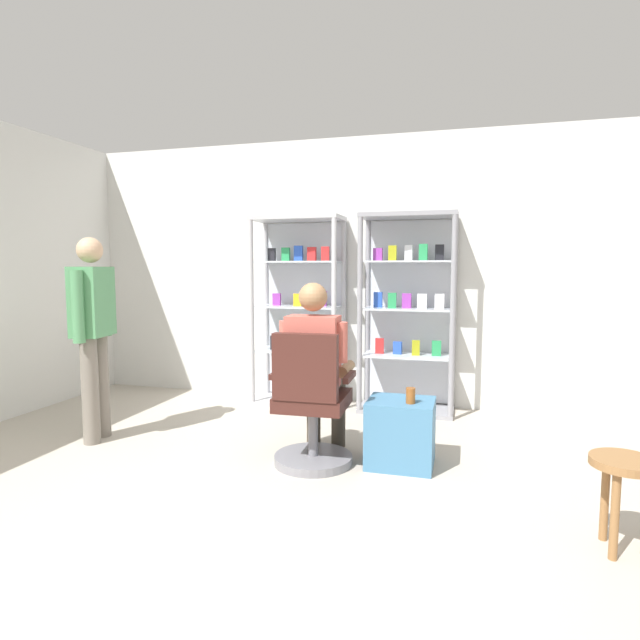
# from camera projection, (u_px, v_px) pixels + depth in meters

# --- Properties ---
(ground_plane) EXTENTS (7.20, 7.20, 0.00)m
(ground_plane) POSITION_uv_depth(u_px,v_px,m) (236.00, 542.00, 2.66)
(ground_plane) COLOR #B2A899
(back_wall) EXTENTS (6.00, 0.10, 2.70)m
(back_wall) POSITION_uv_depth(u_px,v_px,m) (358.00, 272.00, 5.40)
(back_wall) COLOR silver
(back_wall) RESTS_ON ground
(display_cabinet_left) EXTENTS (0.90, 0.45, 1.90)m
(display_cabinet_left) POSITION_uv_depth(u_px,v_px,m) (300.00, 309.00, 5.36)
(display_cabinet_left) COLOR #B7B7BC
(display_cabinet_left) RESTS_ON ground
(display_cabinet_right) EXTENTS (0.90, 0.45, 1.90)m
(display_cabinet_right) POSITION_uv_depth(u_px,v_px,m) (408.00, 312.00, 5.06)
(display_cabinet_right) COLOR gray
(display_cabinet_right) RESTS_ON ground
(office_chair) EXTENTS (0.57, 0.56, 0.96)m
(office_chair) POSITION_uv_depth(u_px,v_px,m) (311.00, 411.00, 3.65)
(office_chair) COLOR slate
(office_chair) RESTS_ON ground
(seated_shopkeeper) EXTENTS (0.50, 0.57, 1.29)m
(seated_shopkeeper) POSITION_uv_depth(u_px,v_px,m) (317.00, 362.00, 3.77)
(seated_shopkeeper) COLOR #3F382D
(seated_shopkeeper) RESTS_ON ground
(storage_crate) EXTENTS (0.46, 0.40, 0.47)m
(storage_crate) POSITION_uv_depth(u_px,v_px,m) (401.00, 433.00, 3.69)
(storage_crate) COLOR teal
(storage_crate) RESTS_ON ground
(tea_glass) EXTENTS (0.06, 0.06, 0.11)m
(tea_glass) POSITION_uv_depth(u_px,v_px,m) (411.00, 396.00, 3.58)
(tea_glass) COLOR brown
(tea_glass) RESTS_ON storage_crate
(standing_customer) EXTENTS (0.29, 0.51, 1.63)m
(standing_customer) POSITION_uv_depth(u_px,v_px,m) (93.00, 326.00, 4.16)
(standing_customer) COLOR slate
(standing_customer) RESTS_ON ground
(wooden_stool) EXTENTS (0.32, 0.32, 0.47)m
(wooden_stool) POSITION_uv_depth(u_px,v_px,m) (624.00, 478.00, 2.55)
(wooden_stool) COLOR olive
(wooden_stool) RESTS_ON ground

